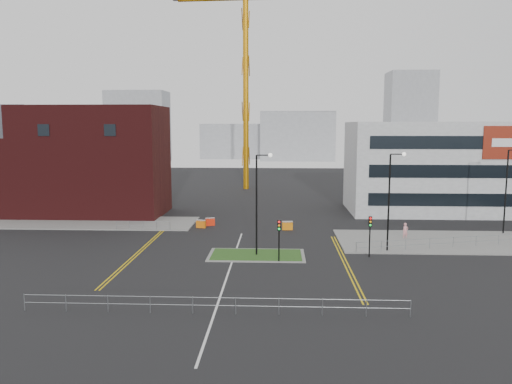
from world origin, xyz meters
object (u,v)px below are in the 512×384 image
(tower_crane, at_px, (278,38))
(traffic_light_island, at_px, (279,233))
(streetlamp_island, at_px, (259,196))
(pedestrian, at_px, (405,231))

(tower_crane, distance_m, traffic_light_island, 54.33)
(streetlamp_island, bearing_deg, traffic_light_island, -48.59)
(traffic_light_island, bearing_deg, streetlamp_island, 131.41)
(streetlamp_island, relative_size, traffic_light_island, 2.52)
(streetlamp_island, xyz_separation_m, pedestrian, (14.71, 7.14, -4.56))
(tower_crane, distance_m, pedestrian, 49.02)
(streetlamp_island, bearing_deg, pedestrian, 25.90)
(tower_crane, height_order, streetlamp_island, tower_crane)
(tower_crane, xyz_separation_m, streetlamp_island, (-1.53, -46.67, -21.26))
(pedestrian, bearing_deg, tower_crane, 87.22)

